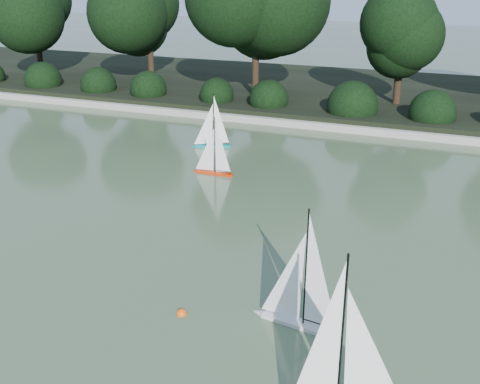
# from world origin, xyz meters

# --- Properties ---
(ground) EXTENTS (80.00, 80.00, 0.00)m
(ground) POSITION_xyz_m (0.00, 0.00, 0.00)
(ground) COLOR #364529
(ground) RESTS_ON ground
(pond_coping) EXTENTS (40.00, 0.35, 0.18)m
(pond_coping) POSITION_xyz_m (0.00, 9.00, 0.09)
(pond_coping) COLOR gray
(pond_coping) RESTS_ON ground
(far_bank) EXTENTS (40.00, 8.00, 0.30)m
(far_bank) POSITION_xyz_m (0.00, 13.00, 0.15)
(far_bank) COLOR black
(far_bank) RESTS_ON ground
(tree_line) EXTENTS (26.31, 3.93, 4.39)m
(tree_line) POSITION_xyz_m (1.23, 11.44, 2.64)
(tree_line) COLOR black
(tree_line) RESTS_ON ground
(shrub_hedge) EXTENTS (29.10, 1.10, 1.10)m
(shrub_hedge) POSITION_xyz_m (0.00, 9.90, 0.45)
(shrub_hedge) COLOR black
(shrub_hedge) RESTS_ON ground
(sailboat_white_a) EXTENTS (1.14, 0.35, 1.55)m
(sailboat_white_a) POSITION_xyz_m (1.50, 0.26, 0.24)
(sailboat_white_a) COLOR silver
(sailboat_white_a) RESTS_ON ground
(sailboat_orange) EXTENTS (0.91, 0.16, 1.24)m
(sailboat_orange) POSITION_xyz_m (-1.64, 4.79, 0.20)
(sailboat_orange) COLOR red
(sailboat_orange) RESTS_ON ground
(sailboat_teal) EXTENTS (0.92, 0.49, 1.30)m
(sailboat_teal) POSITION_xyz_m (-2.47, 6.51, 0.20)
(sailboat_teal) COLOR #02858A
(sailboat_teal) RESTS_ON ground
(race_buoy) EXTENTS (0.13, 0.13, 0.13)m
(race_buoy) POSITION_xyz_m (0.21, -0.05, 0.00)
(race_buoy) COLOR #E5540C
(race_buoy) RESTS_ON ground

